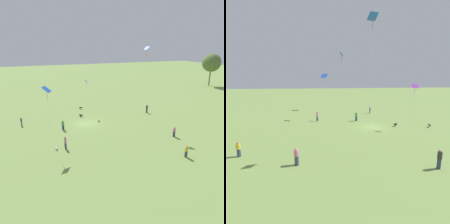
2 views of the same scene
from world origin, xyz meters
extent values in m
plane|color=#7A994C|center=(0.00, 0.00, 0.00)|extent=(240.00, 240.00, 0.00)
cylinder|color=#333D5B|center=(1.55, -4.58, 0.46)|extent=(0.53, 0.53, 0.91)
cylinder|color=#4C9956|center=(1.55, -4.58, 1.22)|extent=(0.62, 0.62, 0.62)
sphere|color=tan|center=(1.55, -4.58, 1.65)|extent=(0.24, 0.24, 0.24)
cylinder|color=#847056|center=(-3.38, -11.45, 0.38)|extent=(0.37, 0.37, 0.76)
cylinder|color=#2D5193|center=(-3.38, -11.45, 1.07)|extent=(0.44, 0.44, 0.61)
sphere|color=tan|center=(-3.38, -11.45, 1.49)|extent=(0.24, 0.24, 0.24)
cylinder|color=#333D5B|center=(9.05, -5.48, 0.44)|extent=(0.32, 0.32, 0.88)
cylinder|color=pink|center=(9.05, -5.48, 1.25)|extent=(0.38, 0.38, 0.73)
sphere|color=brown|center=(9.05, -5.48, 1.73)|extent=(0.24, 0.24, 0.24)
cylinder|color=#333D5B|center=(17.50, 9.22, 0.42)|extent=(0.38, 0.38, 0.84)
cylinder|color=gold|center=(17.50, 9.22, 1.12)|extent=(0.45, 0.45, 0.57)
sphere|color=#A87A56|center=(17.50, 9.22, 1.53)|extent=(0.24, 0.24, 0.24)
cylinder|color=#333D5B|center=(11.29, 11.90, 0.47)|extent=(0.50, 0.50, 0.93)
cylinder|color=pink|center=(11.29, 11.90, 1.21)|extent=(0.59, 0.59, 0.56)
sphere|color=tan|center=(11.29, 11.90, 1.61)|extent=(0.24, 0.24, 0.24)
cylinder|color=#333D5B|center=(-1.63, 14.30, 0.47)|extent=(0.35, 0.35, 0.94)
cylinder|color=#333338|center=(-1.63, 14.30, 1.29)|extent=(0.42, 0.42, 0.70)
sphere|color=beige|center=(-1.63, 14.30, 1.76)|extent=(0.24, 0.24, 0.24)
cube|color=purple|center=(-6.13, 2.04, 6.98)|extent=(1.05, 0.88, 0.64)
cylinder|color=purple|center=(-6.13, 2.04, 6.11)|extent=(0.04, 0.04, 1.20)
cylinder|color=silver|center=(-6.13, 2.04, 3.49)|extent=(0.01, 0.01, 6.98)
cube|color=blue|center=(3.81, 10.36, 13.89)|extent=(1.01, 0.85, 0.59)
cylinder|color=red|center=(3.81, 10.36, 13.12)|extent=(0.04, 0.04, 1.00)
cylinder|color=silver|center=(3.81, 10.36, 6.95)|extent=(0.01, 0.01, 13.89)
cube|color=blue|center=(7.48, -7.30, 8.65)|extent=(1.54, 1.44, 0.76)
cylinder|color=green|center=(7.48, -7.30, 7.68)|extent=(0.04, 0.04, 1.20)
cylinder|color=silver|center=(7.48, -7.30, 4.32)|extent=(0.01, 0.01, 8.65)
cube|color=blue|center=(2.28, -19.02, 14.26)|extent=(0.91, 1.29, 0.95)
cylinder|color=black|center=(2.28, -19.02, 12.99)|extent=(0.04, 0.04, 1.79)
cylinder|color=silver|center=(2.28, -19.02, 7.13)|extent=(0.01, 0.01, 14.26)
cylinder|color=black|center=(-4.31, 0.04, 0.35)|extent=(0.62, 0.57, 0.33)
sphere|color=black|center=(-4.02, 0.25, 0.40)|extent=(0.29, 0.29, 0.29)
cylinder|color=black|center=(-4.31, 0.04, 0.09)|extent=(0.15, 0.15, 0.19)
cylinder|color=black|center=(-9.73, 1.33, 0.37)|extent=(0.46, 0.69, 0.26)
sphere|color=black|center=(-9.60, 1.70, 0.41)|extent=(0.23, 0.23, 0.23)
cylinder|color=black|center=(-9.73, 1.33, 0.12)|extent=(0.12, 0.12, 0.24)
cube|color=beige|center=(8.97, -6.78, 0.16)|extent=(0.38, 0.33, 0.32)
camera|label=1|loc=(38.32, -9.80, 14.76)|focal=35.00mm
camera|label=2|loc=(9.45, 27.66, 8.11)|focal=28.00mm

